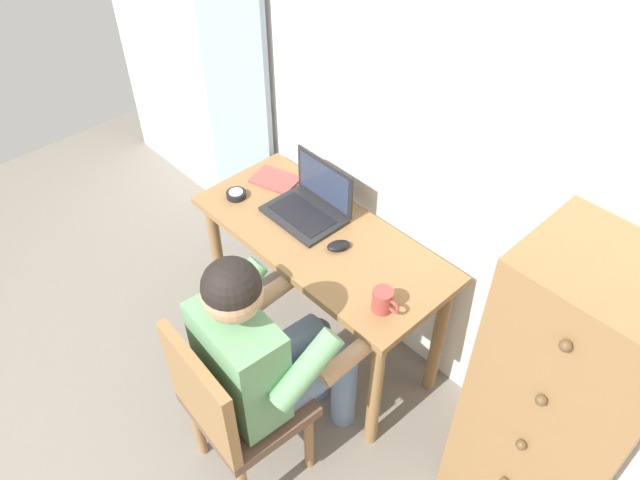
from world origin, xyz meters
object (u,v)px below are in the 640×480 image
Objects in this scene: coffee_mug at (383,300)px; chair at (232,405)px; notebook_pad at (275,180)px; laptop at (311,204)px; dresser at (557,404)px; person_seated at (268,350)px; desk_clock at (236,194)px; computer_mouse at (338,246)px; desk at (321,256)px.

chair is at bearing -109.56° from coffee_mug.
chair reaches higher than notebook_pad.
laptop reaches higher than chair.
dresser is 1.11× the size of person_seated.
dresser is 1.26m from laptop.
chair is 9.62× the size of desk_clock.
computer_mouse is (-0.14, 0.69, 0.28)m from chair.
laptop is 0.63m from coffee_mug.
desk_clock is at bearing -173.76° from dresser.
desk is 0.49m from desk_clock.
laptop reaches higher than coffee_mug.
dresser reaches higher than desk.
chair is at bearing -63.06° from laptop.
laptop is (-0.40, 0.59, 0.13)m from person_seated.
computer_mouse is at bearing -175.95° from dresser.
desk is at bearing 117.03° from person_seated.
dresser is 1.03m from person_seated.
coffee_mug is at bearing 70.44° from chair.
coffee_mug is (0.21, 0.58, 0.31)m from chair.
coffee_mug is at bearing -17.25° from laptop.
desk_clock is (-0.31, -0.17, -0.04)m from laptop.
desk is 0.46m from notebook_pad.
laptop is 0.26m from computer_mouse.
desk_clock is at bearing -150.96° from laptop.
dresser reaches higher than desk_clock.
dresser is 3.82× the size of laptop.
notebook_pad is (-0.54, 0.11, -0.01)m from computer_mouse.
dresser is (1.11, 0.07, 0.04)m from desk.
dresser is 1.52× the size of chair.
person_seated is at bearing -48.91° from computer_mouse.
desk_clock is at bearing 139.92° from chair.
coffee_mug is at bearing -164.47° from dresser.
computer_mouse reaches higher than desk.
dresser is 13.12× the size of computer_mouse.
desk_clock is 0.91m from coffee_mug.
person_seated is at bearing -29.89° from desk_clock.
dresser is at bearing 34.42° from person_seated.
coffee_mug is (0.88, -0.22, 0.04)m from notebook_pad.
desk is 13.19× the size of desk_clock.
chair is 0.92m from laptop.
computer_mouse is 0.83× the size of coffee_mug.
coffee_mug is (0.91, -0.01, 0.03)m from desk_clock.
dresser is 1.58m from desk_clock.
computer_mouse reaches higher than notebook_pad.
dresser is 1.17m from chair.
notebook_pad is at bearing 173.10° from laptop.
person_seated is (0.01, 0.18, 0.18)m from chair.
person_seated is at bearing -62.97° from desk.
dresser reaches higher than computer_mouse.
dresser is at bearing -0.16° from laptop.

